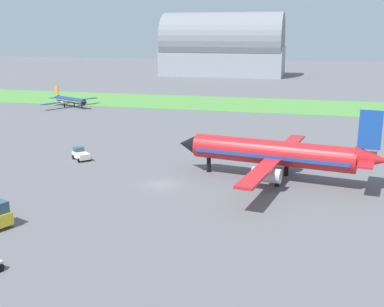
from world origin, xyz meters
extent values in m
plane|color=slate|center=(0.00, 0.00, 0.00)|extent=(600.00, 600.00, 0.00)
cube|color=#549342|center=(0.00, 76.84, 0.04)|extent=(360.00, 28.00, 0.08)
cylinder|color=red|center=(14.31, 6.04, 3.95)|extent=(23.03, 7.14, 3.48)
cone|color=black|center=(1.83, 8.10, 3.95)|extent=(3.68, 3.88, 3.41)
cone|color=red|center=(27.42, 3.88, 4.39)|extent=(4.88, 3.81, 3.13)
cube|color=#19479E|center=(14.31, 6.04, 3.69)|extent=(21.80, 7.00, 0.49)
cube|color=red|center=(13.70, -1.55, 3.34)|extent=(4.66, 15.34, 0.35)
cube|color=red|center=(16.17, 13.42, 3.34)|extent=(4.66, 15.34, 0.35)
cylinder|color=#B7BABF|center=(14.15, 1.14, 2.10)|extent=(4.06, 2.51, 1.91)
cylinder|color=#B7BABF|center=(15.73, 10.73, 2.10)|extent=(4.06, 2.51, 1.91)
cube|color=#19479E|center=(26.79, 3.98, 8.22)|extent=(2.88, 0.88, 5.06)
cube|color=red|center=(26.43, 1.79, 4.30)|extent=(2.59, 4.68, 0.28)
cube|color=red|center=(27.15, 6.16, 4.30)|extent=(2.59, 4.68, 0.28)
cylinder|color=black|center=(4.95, 7.58, 1.11)|extent=(0.63, 0.63, 2.21)
cylinder|color=black|center=(15.43, 3.09, 1.11)|extent=(0.63, 0.63, 2.21)
cylinder|color=black|center=(16.32, 8.48, 1.11)|extent=(0.63, 0.63, 2.21)
cylinder|color=navy|center=(-45.70, 59.73, 1.97)|extent=(11.30, 6.69, 1.64)
cone|color=black|center=(-39.82, 56.83, 1.97)|extent=(2.18, 2.16, 1.61)
cone|color=navy|center=(-51.86, 62.78, 2.17)|extent=(2.71, 2.34, 1.47)
cube|color=orange|center=(-45.70, 59.73, 1.84)|extent=(10.72, 6.43, 0.23)
cube|color=navy|center=(-43.99, 63.91, 1.68)|extent=(5.02, 8.58, 0.16)
cube|color=navy|center=(-47.99, 55.84, 1.68)|extent=(5.02, 8.58, 0.16)
cylinder|color=#B7BABF|center=(-44.30, 62.26, 1.68)|extent=(1.41, 1.05, 0.52)
cylinder|color=#B7BABF|center=(-46.86, 57.09, 1.68)|extent=(1.41, 1.05, 0.52)
cube|color=orange|center=(-51.57, 62.63, 4.09)|extent=(1.41, 0.83, 2.62)
cube|color=navy|center=(-51.06, 63.66, 2.13)|extent=(1.90, 2.49, 0.13)
cube|color=navy|center=(-52.08, 61.61, 2.13)|extent=(1.90, 2.49, 0.13)
cylinder|color=black|center=(-41.29, 57.55, 0.57)|extent=(0.29, 0.29, 1.15)
cylinder|color=black|center=(-45.71, 61.55, 0.57)|extent=(0.29, 0.29, 1.15)
cylinder|color=black|center=(-47.15, 58.64, 0.57)|extent=(0.29, 0.29, 1.15)
cube|color=white|center=(-16.72, 9.08, 0.80)|extent=(3.89, 3.73, 0.90)
cube|color=#334C60|center=(-17.48, 9.74, 1.60)|extent=(1.97, 1.99, 0.70)
cylinder|color=black|center=(-18.26, 9.24, 0.35)|extent=(0.69, 0.65, 0.70)
cylinder|color=black|center=(-17.07, 10.58, 0.35)|extent=(0.69, 0.65, 0.70)
cylinder|color=black|center=(-16.38, 7.57, 0.35)|extent=(0.69, 0.65, 0.70)
cylinder|color=black|center=(-15.18, 8.91, 0.35)|extent=(0.69, 0.65, 0.70)
cylinder|color=black|center=(-6.08, -26.97, 0.35)|extent=(0.42, 0.74, 0.70)
cylinder|color=black|center=(-11.65, -17.70, 0.35)|extent=(0.74, 0.50, 0.70)
cube|color=#9399A3|center=(-23.69, 167.39, 6.90)|extent=(57.00, 23.54, 13.81)
cylinder|color=gray|center=(-23.69, 167.39, 16.16)|extent=(55.86, 25.89, 25.89)
camera|label=1|loc=(19.62, -59.63, 20.40)|focal=44.77mm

